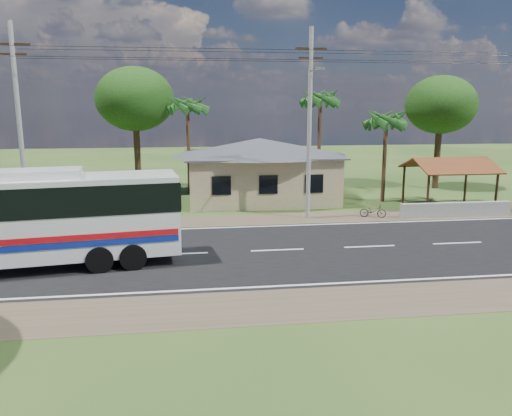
# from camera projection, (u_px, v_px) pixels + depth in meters

# --- Properties ---
(ground) EXTENTS (120.00, 120.00, 0.00)m
(ground) POSITION_uv_depth(u_px,v_px,m) (277.00, 250.00, 23.37)
(ground) COLOR #264318
(ground) RESTS_ON ground
(road) EXTENTS (120.00, 16.00, 0.03)m
(road) POSITION_uv_depth(u_px,v_px,m) (277.00, 250.00, 23.37)
(road) COLOR black
(road) RESTS_ON ground
(house) EXTENTS (12.40, 10.00, 5.00)m
(house) POSITION_uv_depth(u_px,v_px,m) (260.00, 163.00, 35.58)
(house) COLOR tan
(house) RESTS_ON ground
(waiting_shed) EXTENTS (5.20, 4.48, 3.35)m
(waiting_shed) POSITION_uv_depth(u_px,v_px,m) (450.00, 166.00, 32.77)
(waiting_shed) COLOR #331F12
(waiting_shed) RESTS_ON ground
(concrete_barrier) EXTENTS (7.00, 0.30, 0.90)m
(concrete_barrier) POSITION_uv_depth(u_px,v_px,m) (456.00, 210.00, 30.29)
(concrete_barrier) COLOR #9E9E99
(concrete_barrier) RESTS_ON ground
(utility_poles) EXTENTS (32.80, 2.22, 11.00)m
(utility_poles) POSITION_uv_depth(u_px,v_px,m) (304.00, 121.00, 28.85)
(utility_poles) COLOR #9E9E99
(utility_poles) RESTS_ON ground
(palm_near) EXTENTS (2.80, 2.80, 6.70)m
(palm_near) POSITION_uv_depth(u_px,v_px,m) (386.00, 120.00, 34.14)
(palm_near) COLOR #47301E
(palm_near) RESTS_ON ground
(palm_mid) EXTENTS (2.80, 2.80, 8.20)m
(palm_mid) POSITION_uv_depth(u_px,v_px,m) (320.00, 99.00, 37.75)
(palm_mid) COLOR #47301E
(palm_mid) RESTS_ON ground
(palm_far) EXTENTS (2.80, 2.80, 7.70)m
(palm_far) POSITION_uv_depth(u_px,v_px,m) (187.00, 105.00, 37.02)
(palm_far) COLOR #47301E
(palm_far) RESTS_ON ground
(tree_behind_house) EXTENTS (6.00, 6.00, 9.61)m
(tree_behind_house) POSITION_uv_depth(u_px,v_px,m) (135.00, 99.00, 38.35)
(tree_behind_house) COLOR #47301E
(tree_behind_house) RESTS_ON ground
(tree_behind_shed) EXTENTS (5.60, 5.60, 9.02)m
(tree_behind_shed) POSITION_uv_depth(u_px,v_px,m) (441.00, 105.00, 39.64)
(tree_behind_shed) COLOR #47301E
(tree_behind_shed) RESTS_ON ground
(coach_bus) EXTENTS (13.56, 4.62, 4.13)m
(coach_bus) POSITION_uv_depth(u_px,v_px,m) (12.00, 214.00, 20.14)
(coach_bus) COLOR silver
(coach_bus) RESTS_ON ground
(motorcycle) EXTENTS (1.65, 1.01, 0.82)m
(motorcycle) POSITION_uv_depth(u_px,v_px,m) (373.00, 211.00, 30.17)
(motorcycle) COLOR black
(motorcycle) RESTS_ON ground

